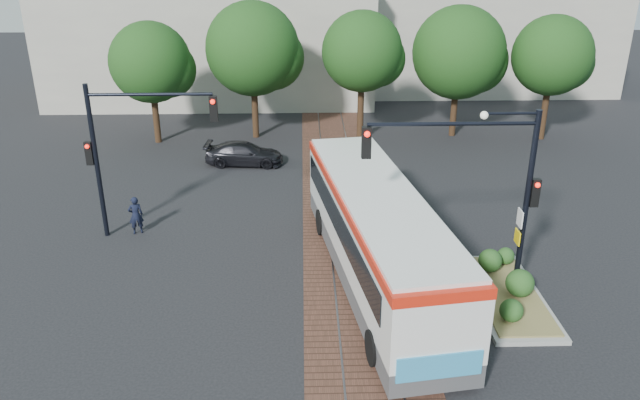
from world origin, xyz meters
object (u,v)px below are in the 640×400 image
Objects in this scene: city_bus at (377,232)px; signal_pole_main at (490,177)px; parked_car at (244,154)px; officer at (136,215)px; signal_pole_left at (124,141)px; traffic_island at (507,287)px.

signal_pole_main reaches higher than city_bus.
officer is at bearing 160.09° from parked_car.
signal_pole_left reaches higher than city_bus.
city_bus is at bearing 135.63° from officer.
traffic_island is at bearing -24.47° from city_bus.
parked_car is (-8.64, 12.90, -3.58)m from signal_pole_main.
traffic_island is (4.16, -1.20, -1.49)m from city_bus.
officer is (-12.21, 4.97, -3.38)m from signal_pole_main.
parked_car is at bearing 126.46° from traffic_island.
traffic_island is 1.32× the size of parked_car.
officer is 0.39× the size of parked_car.
signal_pole_left reaches higher than officer.
officer is 8.70m from parked_car.
officer reaches higher than parked_car.
signal_pole_main is (3.20, -1.11, 2.34)m from city_bus.
city_bus is 13.05m from parked_car.
traffic_island is 14.50m from signal_pole_left.
signal_pole_main is 1.52× the size of parked_car.
parked_car is at bearing -135.35° from officer.
signal_pole_main is at bearing -141.92° from parked_car.
signal_pole_main reaches higher than signal_pole_left.
parked_car is (3.59, 8.10, -3.29)m from signal_pole_left.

